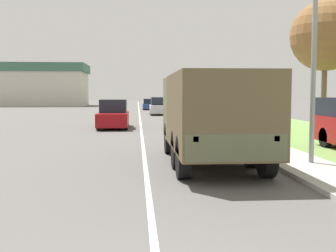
{
  "coord_description": "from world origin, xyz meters",
  "views": [
    {
      "loc": [
        -0.23,
        -2.83,
        2.1
      ],
      "look_at": [
        0.77,
        10.8,
        1.04
      ],
      "focal_mm": 45.0,
      "sensor_mm": 36.0,
      "label": 1
    }
  ],
  "objects": [
    {
      "name": "sidewalk_right",
      "position": [
        4.5,
        40.0,
        0.06
      ],
      "size": [
        1.8,
        120.0,
        0.12
      ],
      "color": "#ADAAA3",
      "rests_on": "ground"
    },
    {
      "name": "car_nearest_ahead",
      "position": [
        -1.66,
        22.73,
        0.77
      ],
      "size": [
        1.78,
        4.49,
        1.73
      ],
      "color": "maroon",
      "rests_on": "ground"
    },
    {
      "name": "car_second_ahead",
      "position": [
        1.96,
        38.34,
        0.76
      ],
      "size": [
        1.86,
        4.24,
        1.72
      ],
      "color": "#B7BABF",
      "rests_on": "ground"
    },
    {
      "name": "ground_plane",
      "position": [
        0.0,
        40.0,
        0.0
      ],
      "size": [
        180.0,
        180.0,
        0.0
      ],
      "primitive_type": "plane",
      "color": "#565451"
    },
    {
      "name": "military_truck",
      "position": [
        1.94,
        9.44,
        1.53
      ],
      "size": [
        2.39,
        6.67,
        2.64
      ],
      "color": "#606647",
      "rests_on": "ground"
    },
    {
      "name": "grass_strip_right",
      "position": [
        8.9,
        40.0,
        0.01
      ],
      "size": [
        7.0,
        120.0,
        0.02
      ],
      "color": "#6B9347",
      "rests_on": "ground"
    },
    {
      "name": "lane_centre_stripe",
      "position": [
        0.0,
        40.0,
        0.0
      ],
      "size": [
        0.12,
        120.0,
        0.0
      ],
      "color": "silver",
      "rests_on": "ground"
    },
    {
      "name": "tree_mid_right",
      "position": [
        8.69,
        16.73,
        4.79
      ],
      "size": [
        3.31,
        3.31,
        6.44
      ],
      "color": "brown",
      "rests_on": "grass_strip_right"
    },
    {
      "name": "car_third_ahead",
      "position": [
        1.43,
        51.51,
        0.64
      ],
      "size": [
        1.87,
        4.52,
        1.4
      ],
      "color": "navy",
      "rests_on": "ground"
    },
    {
      "name": "building_distant",
      "position": [
        -17.78,
        69.51,
        3.53
      ],
      "size": [
        18.25,
        10.24,
        6.97
      ],
      "color": "beige",
      "rests_on": "ground"
    }
  ]
}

